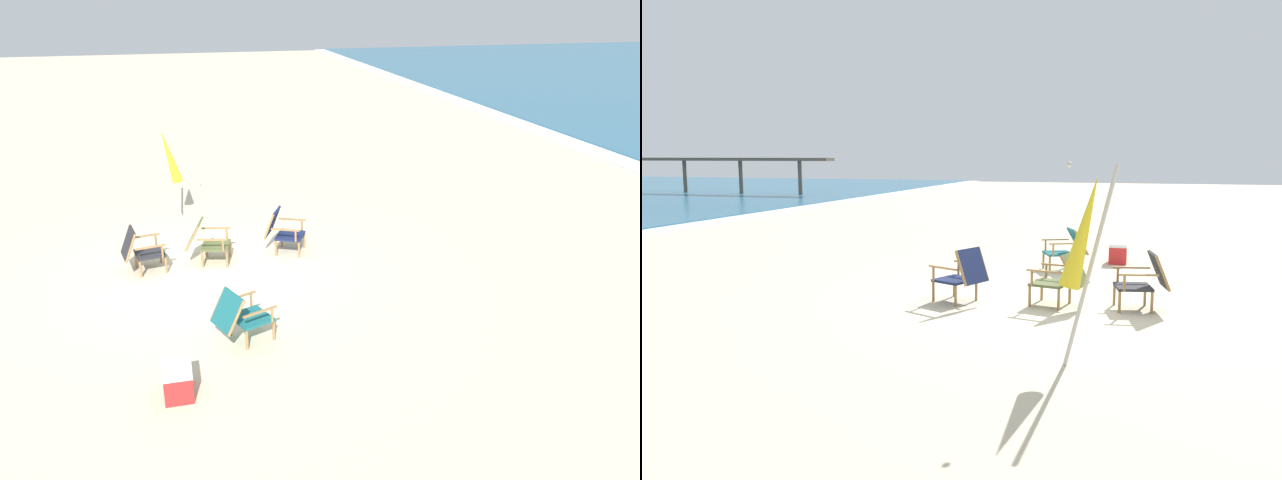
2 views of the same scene
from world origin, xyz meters
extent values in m
plane|color=beige|center=(0.00, 0.00, 0.00)|extent=(80.00, 80.00, 0.00)
cube|color=#196066|center=(2.37, 0.47, 0.32)|extent=(0.67, 0.64, 0.04)
cube|color=#196066|center=(2.51, 0.12, 0.55)|extent=(0.57, 0.46, 0.47)
cylinder|color=olive|center=(2.07, 0.57, 0.16)|extent=(0.04, 0.04, 0.32)
cylinder|color=olive|center=(2.50, 0.76, 0.16)|extent=(0.04, 0.04, 0.32)
cylinder|color=olive|center=(2.24, 0.18, 0.16)|extent=(0.04, 0.04, 0.32)
cylinder|color=olive|center=(2.67, 0.36, 0.16)|extent=(0.04, 0.04, 0.32)
cube|color=olive|center=(2.12, 0.34, 0.54)|extent=(0.24, 0.50, 0.02)
cylinder|color=olive|center=(2.04, 0.51, 0.43)|extent=(0.04, 0.04, 0.22)
cube|color=olive|center=(2.63, 0.56, 0.54)|extent=(0.24, 0.50, 0.02)
cylinder|color=olive|center=(2.56, 0.73, 0.43)|extent=(0.04, 0.04, 0.22)
cylinder|color=olive|center=(2.28, 0.03, 0.55)|extent=(0.15, 0.29, 0.47)
cylinder|color=olive|center=(2.75, 0.22, 0.55)|extent=(0.15, 0.29, 0.47)
cube|color=#515B33|center=(-0.41, 0.23, 0.32)|extent=(0.61, 0.58, 0.04)
cube|color=#515B33|center=(-0.49, -0.13, 0.55)|extent=(0.54, 0.39, 0.47)
cylinder|color=olive|center=(-0.59, 0.49, 0.16)|extent=(0.04, 0.04, 0.32)
cylinder|color=olive|center=(-0.13, 0.39, 0.16)|extent=(0.04, 0.04, 0.32)
cylinder|color=olive|center=(-0.68, 0.07, 0.16)|extent=(0.04, 0.04, 0.32)
cylinder|color=olive|center=(-0.22, -0.03, 0.16)|extent=(0.04, 0.04, 0.32)
cube|color=olive|center=(-0.68, 0.27, 0.54)|extent=(0.15, 0.52, 0.02)
cylinder|color=olive|center=(-0.64, 0.45, 0.43)|extent=(0.04, 0.04, 0.22)
cube|color=olive|center=(-0.14, 0.15, 0.54)|extent=(0.15, 0.52, 0.02)
cylinder|color=olive|center=(-0.10, 0.33, 0.43)|extent=(0.04, 0.04, 0.22)
cylinder|color=olive|center=(-0.73, -0.07, 0.55)|extent=(0.10, 0.29, 0.47)
cylinder|color=olive|center=(-0.24, -0.19, 0.55)|extent=(0.10, 0.29, 0.47)
cube|color=#19234C|center=(-0.54, 1.61, 0.32)|extent=(0.67, 0.65, 0.04)
cube|color=#19234C|center=(-0.68, 1.31, 0.56)|extent=(0.54, 0.40, 0.50)
cylinder|color=olive|center=(-0.67, 1.90, 0.16)|extent=(0.04, 0.04, 0.32)
cylinder|color=olive|center=(-0.24, 1.71, 0.16)|extent=(0.04, 0.04, 0.32)
cylinder|color=olive|center=(-0.85, 1.51, 0.16)|extent=(0.04, 0.04, 0.32)
cylinder|color=olive|center=(-0.42, 1.32, 0.16)|extent=(0.04, 0.04, 0.32)
cube|color=olive|center=(-0.81, 1.71, 0.54)|extent=(0.25, 0.50, 0.02)
cylinder|color=olive|center=(-0.73, 1.88, 0.43)|extent=(0.04, 0.04, 0.22)
cube|color=olive|center=(-0.30, 1.48, 0.54)|extent=(0.25, 0.50, 0.02)
cylinder|color=olive|center=(-0.22, 1.65, 0.43)|extent=(0.04, 0.04, 0.22)
cylinder|color=olive|center=(-0.91, 1.41, 0.56)|extent=(0.13, 0.22, 0.50)
cylinder|color=olive|center=(-0.45, 1.20, 0.56)|extent=(0.13, 0.22, 0.50)
cube|color=#28282D|center=(-0.33, -0.92, 0.32)|extent=(0.60, 0.57, 0.04)
cube|color=#28282D|center=(-0.27, -1.25, 0.56)|extent=(0.53, 0.32, 0.49)
cylinder|color=olive|center=(-0.60, -0.75, 0.16)|extent=(0.04, 0.04, 0.32)
cylinder|color=olive|center=(-0.14, -0.66, 0.16)|extent=(0.04, 0.04, 0.32)
cylinder|color=olive|center=(-0.52, -1.17, 0.16)|extent=(0.04, 0.04, 0.32)
cylinder|color=olive|center=(-0.06, -1.08, 0.16)|extent=(0.04, 0.04, 0.32)
cube|color=olive|center=(-0.60, -0.99, 0.54)|extent=(0.14, 0.53, 0.02)
cylinder|color=olive|center=(-0.64, -0.80, 0.43)|extent=(0.04, 0.04, 0.22)
cube|color=olive|center=(-0.05, -0.88, 0.54)|extent=(0.14, 0.53, 0.02)
cylinder|color=olive|center=(-0.09, -0.70, 0.43)|extent=(0.04, 0.04, 0.22)
cylinder|color=olive|center=(-0.52, -1.30, 0.56)|extent=(0.08, 0.24, 0.50)
cylinder|color=olive|center=(-0.02, -1.20, 0.56)|extent=(0.08, 0.24, 0.50)
cylinder|color=#B7B2A8|center=(-2.87, -0.51, 1.02)|extent=(0.18, 0.51, 2.06)
cone|color=yellow|center=(-2.90, -0.43, 1.38)|extent=(0.34, 0.52, 1.17)
sphere|color=#B7B2A8|center=(-2.94, -0.28, 2.05)|extent=(0.06, 0.06, 0.06)
cube|color=red|center=(3.47, -0.59, 0.17)|extent=(0.48, 0.34, 0.34)
cube|color=white|center=(3.47, -0.59, 0.37)|extent=(0.49, 0.35, 0.06)
cube|color=brown|center=(19.75, 23.11, 1.92)|extent=(0.90, 17.75, 0.16)
cylinder|color=brown|center=(19.75, 16.01, 0.96)|extent=(0.20, 0.20, 1.92)
cylinder|color=brown|center=(19.75, 19.56, 0.96)|extent=(0.20, 0.20, 1.92)
cylinder|color=brown|center=(19.75, 23.11, 0.96)|extent=(0.20, 0.20, 1.92)
camera|label=1|loc=(10.02, -0.46, 4.58)|focal=35.00mm
camera|label=2|loc=(-9.15, -0.95, 2.14)|focal=35.00mm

